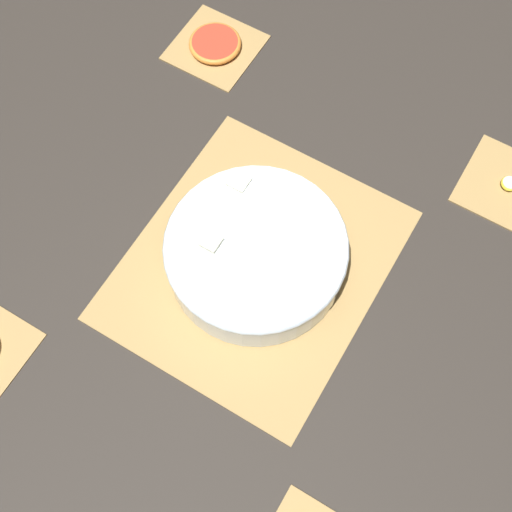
# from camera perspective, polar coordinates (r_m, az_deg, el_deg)

# --- Properties ---
(ground_plane) EXTENTS (6.00, 6.00, 0.00)m
(ground_plane) POSITION_cam_1_polar(r_m,az_deg,el_deg) (1.13, 0.00, -0.72)
(ground_plane) COLOR #2D2823
(bamboo_mat_center) EXTENTS (0.44, 0.38, 0.01)m
(bamboo_mat_center) POSITION_cam_1_polar(r_m,az_deg,el_deg) (1.13, 0.00, -0.65)
(bamboo_mat_center) COLOR #A8844C
(bamboo_mat_center) RESTS_ON ground_plane
(coaster_mat_near_right) EXTENTS (0.15, 0.15, 0.01)m
(coaster_mat_near_right) POSITION_cam_1_polar(r_m,az_deg,el_deg) (1.27, 19.51, 5.31)
(coaster_mat_near_right) COLOR #A8844C
(coaster_mat_near_right) RESTS_ON ground_plane
(coaster_mat_far_right) EXTENTS (0.15, 0.15, 0.01)m
(coaster_mat_far_right) POSITION_cam_1_polar(r_m,az_deg,el_deg) (1.37, -3.28, 16.36)
(coaster_mat_far_right) COLOR #A8844C
(coaster_mat_far_right) RESTS_ON ground_plane
(fruit_salad_bowl) EXTENTS (0.28, 0.28, 0.08)m
(fruit_salad_bowl) POSITION_cam_1_polar(r_m,az_deg,el_deg) (1.09, 0.00, 0.24)
(fruit_salad_bowl) COLOR silver
(fruit_salad_bowl) RESTS_ON bamboo_mat_center
(banana_coin_single) EXTENTS (0.03, 0.03, 0.01)m
(banana_coin_single) POSITION_cam_1_polar(r_m,az_deg,el_deg) (1.26, 19.61, 5.48)
(banana_coin_single) COLOR #F7EFC6
(banana_coin_single) RESTS_ON coaster_mat_near_right
(grapefruit_slice) EXTENTS (0.10, 0.10, 0.01)m
(grapefruit_slice) POSITION_cam_1_polar(r_m,az_deg,el_deg) (1.36, -3.30, 16.61)
(grapefruit_slice) COLOR red
(grapefruit_slice) RESTS_ON coaster_mat_far_right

